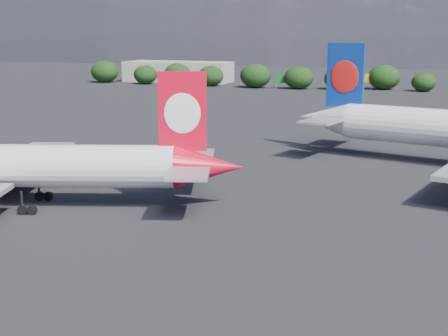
% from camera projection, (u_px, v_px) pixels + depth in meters
% --- Properties ---
extents(ground, '(500.00, 500.00, 0.00)m').
position_uv_depth(ground, '(226.00, 150.00, 107.47)').
color(ground, black).
rests_on(ground, ground).
extents(qantas_airliner, '(47.34, 45.41, 15.75)m').
position_uv_depth(qantas_airliner, '(26.00, 167.00, 71.66)').
color(qantas_airliner, silver).
rests_on(qantas_airliner, ground).
extents(terminal_building, '(42.00, 16.00, 8.00)m').
position_uv_depth(terminal_building, '(178.00, 72.00, 249.10)').
color(terminal_building, gray).
rests_on(terminal_building, ground).
extents(highway_sign, '(6.00, 0.30, 4.50)m').
position_uv_depth(highway_sign, '(283.00, 80.00, 219.65)').
color(highway_sign, '#156C1E').
rests_on(highway_sign, ground).
extents(billboard_yellow, '(5.00, 0.30, 5.50)m').
position_uv_depth(billboard_yellow, '(372.00, 79.00, 215.54)').
color(billboard_yellow, gold).
rests_on(billboard_yellow, ground).
extents(horizon_treeline, '(208.84, 17.30, 9.21)m').
position_uv_depth(horizon_treeline, '(342.00, 78.00, 216.30)').
color(horizon_treeline, black).
rests_on(horizon_treeline, ground).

